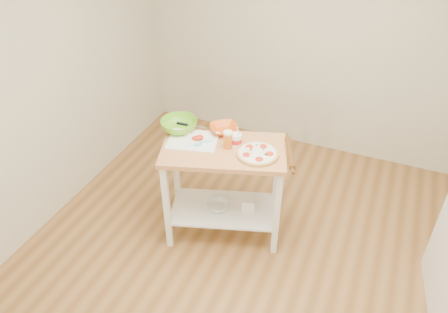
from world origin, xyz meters
name	(u,v)px	position (x,y,z in m)	size (l,w,h in m)	color
room_shell	(254,153)	(0.00, 0.00, 1.35)	(4.04, 4.54, 2.74)	olive
prep_island	(224,174)	(-0.44, 0.57, 0.64)	(1.11, 0.82, 0.90)	tan
pizza	(257,153)	(-0.16, 0.59, 0.92)	(0.33, 0.33, 0.05)	tan
cutting_board	(193,140)	(-0.72, 0.57, 0.91)	(0.46, 0.39, 0.04)	white
spatula	(202,143)	(-0.62, 0.55, 0.92)	(0.12, 0.13, 0.01)	#48C9C8
knife	(187,125)	(-0.85, 0.75, 0.92)	(0.27, 0.05, 0.01)	silver
orange_bowl	(224,129)	(-0.53, 0.79, 0.93)	(0.23, 0.23, 0.06)	#D55611
green_bowl	(179,125)	(-0.89, 0.67, 0.95)	(0.31, 0.31, 0.10)	#66B020
beer_pint	(228,140)	(-0.42, 0.59, 0.97)	(0.07, 0.07, 0.15)	#C96A19
yogurt_tub	(236,140)	(-0.36, 0.64, 0.95)	(0.09, 0.09, 0.19)	white
rolling_pin	(290,153)	(0.07, 0.68, 0.92)	(0.05, 0.05, 0.40)	brown
shelf_glass_bowl	(218,206)	(-0.48, 0.54, 0.29)	(0.19, 0.19, 0.06)	silver
shelf_bin	(248,204)	(-0.24, 0.65, 0.32)	(0.11, 0.11, 0.11)	white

